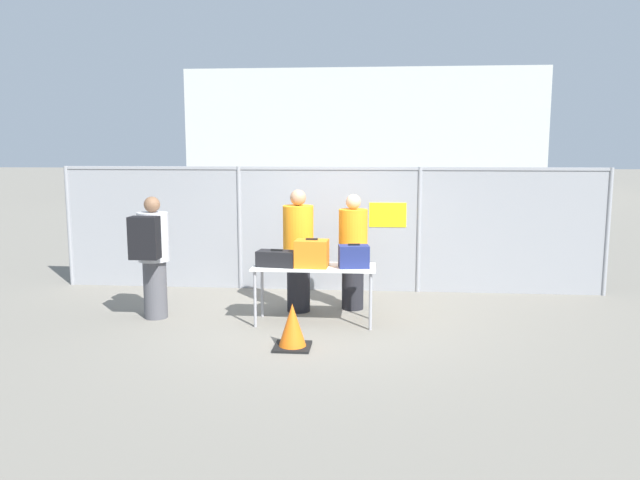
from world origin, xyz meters
The scene contains 12 objects.
ground_plane centered at (0.00, 0.00, 0.00)m, with size 120.00×120.00×0.00m, color slate.
fence_section centered at (0.01, 1.97, 1.08)m, with size 8.96×0.07×2.05m.
inspection_table centered at (-0.04, -0.02, 0.71)m, with size 1.64×0.64×0.79m.
suitcase_black centered at (-0.53, -0.08, 0.89)m, with size 0.55×0.34×0.23m.
suitcase_orange centered at (-0.06, -0.09, 0.97)m, with size 0.45×0.35×0.39m.
suitcase_navy centered at (0.50, -0.08, 0.93)m, with size 0.43×0.31×0.32m.
traveler_hooded centered at (-2.27, -0.02, 0.93)m, with size 0.42×0.65×1.70m.
security_worker_near centered at (-0.32, 0.57, 0.91)m, with size 0.44×0.44×1.77m.
security_worker_far centered at (0.45, 0.78, 0.87)m, with size 0.42×0.42×1.69m.
utility_trailer centered at (1.37, 3.59, 0.38)m, with size 4.54×2.17×0.65m.
distant_hangar centered at (0.18, 25.14, 2.89)m, with size 16.00×10.90×5.78m.
traffic_cone centered at (-0.19, -1.10, 0.25)m, with size 0.43×0.43×0.54m.
Camera 1 is at (0.77, -8.18, 2.37)m, focal length 35.00 mm.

